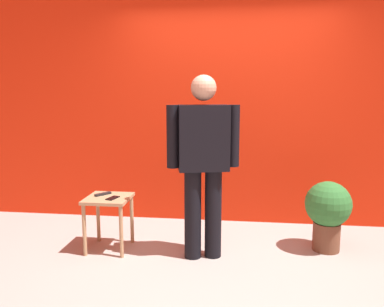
# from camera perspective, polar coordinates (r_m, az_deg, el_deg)

# --- Properties ---
(ground_plane) EXTENTS (12.00, 12.00, 0.00)m
(ground_plane) POSITION_cam_1_polar(r_m,az_deg,el_deg) (3.36, 4.66, -17.92)
(ground_plane) COLOR #9E9991
(back_wall_red) EXTENTS (6.12, 0.12, 3.11)m
(back_wall_red) POSITION_cam_1_polar(r_m,az_deg,el_deg) (4.47, 5.71, 9.44)
(back_wall_red) COLOR red
(back_wall_red) RESTS_ON ground_plane
(standing_person) EXTENTS (0.67, 0.33, 1.69)m
(standing_person) POSITION_cam_1_polar(r_m,az_deg,el_deg) (3.43, 1.71, -0.67)
(standing_person) COLOR black
(standing_person) RESTS_ON ground_plane
(side_table) EXTENTS (0.42, 0.42, 0.53)m
(side_table) POSITION_cam_1_polar(r_m,az_deg,el_deg) (3.81, -12.48, -7.91)
(side_table) COLOR tan
(side_table) RESTS_ON ground_plane
(cell_phone) EXTENTS (0.11, 0.16, 0.01)m
(cell_phone) POSITION_cam_1_polar(r_m,az_deg,el_deg) (3.71, -11.87, -6.59)
(cell_phone) COLOR black
(cell_phone) RESTS_ON side_table
(tv_remote) EXTENTS (0.14, 0.16, 0.02)m
(tv_remote) POSITION_cam_1_polar(r_m,az_deg,el_deg) (3.86, -13.27, -5.96)
(tv_remote) COLOR black
(tv_remote) RESTS_ON side_table
(potted_plant) EXTENTS (0.44, 0.44, 0.69)m
(potted_plant) POSITION_cam_1_polar(r_m,az_deg,el_deg) (3.93, 19.79, -8.01)
(potted_plant) COLOR brown
(potted_plant) RESTS_ON ground_plane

